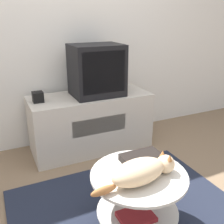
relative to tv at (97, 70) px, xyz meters
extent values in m
cube|color=silver|center=(-0.20, 0.36, 0.45)|extent=(8.00, 0.05, 2.60)
cube|color=#1E2333|center=(-0.20, -1.21, -0.84)|extent=(1.64, 1.55, 0.02)
cube|color=beige|center=(-0.08, 0.01, -0.56)|extent=(1.25, 0.52, 0.60)
cube|color=#B7AD9E|center=(-0.08, -0.24, -0.50)|extent=(0.56, 0.01, 0.17)
cube|color=black|center=(0.00, 0.00, 0.00)|extent=(0.51, 0.40, 0.51)
cube|color=black|center=(0.00, -0.19, 0.01)|extent=(0.44, 0.01, 0.40)
cube|color=black|center=(-0.60, 0.02, -0.21)|extent=(0.10, 0.10, 0.10)
cylinder|color=#B7B7BC|center=(-0.22, -1.23, -0.63)|extent=(0.04, 0.04, 0.40)
cylinder|color=beige|center=(-0.22, -1.23, -0.70)|extent=(0.54, 0.54, 0.01)
cylinder|color=beige|center=(-0.22, -1.23, -0.43)|extent=(0.62, 0.62, 0.02)
cube|color=maroon|center=(-0.27, -1.30, -0.68)|extent=(0.22, 0.17, 0.03)
cube|color=beige|center=(-0.19, -1.19, -0.69)|extent=(0.18, 0.14, 0.01)
cube|color=black|center=(-0.12, -1.10, -0.39)|extent=(0.28, 0.16, 0.05)
ellipsoid|color=beige|center=(-0.27, -1.30, -0.34)|extent=(0.38, 0.22, 0.15)
sphere|color=beige|center=(-0.06, -1.28, -0.36)|extent=(0.12, 0.12, 0.12)
cone|color=#B2703D|center=(-0.06, -1.25, -0.30)|extent=(0.04, 0.04, 0.04)
cone|color=#B2703D|center=(-0.06, -1.31, -0.30)|extent=(0.04, 0.04, 0.04)
ellipsoid|color=#B2703D|center=(-0.50, -1.33, -0.38)|extent=(0.17, 0.06, 0.05)
camera|label=1|loc=(-0.97, -2.43, 0.52)|focal=42.00mm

